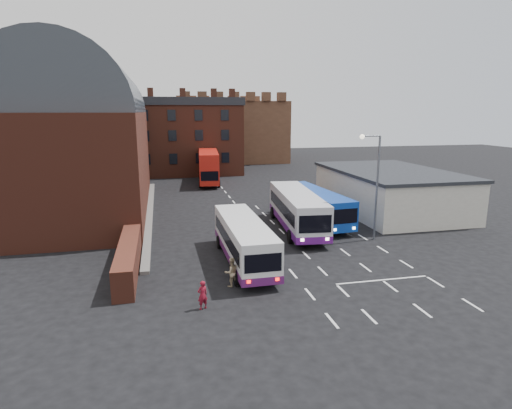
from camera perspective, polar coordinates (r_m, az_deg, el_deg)
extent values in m
plane|color=black|center=(28.34, 4.46, -8.60)|extent=(180.00, 180.00, 0.00)
cube|color=#602B1E|center=(47.17, -21.90, 5.24)|extent=(12.00, 28.00, 10.00)
cylinder|color=#1E2328|center=(46.90, -22.40, 11.30)|extent=(12.00, 26.00, 12.00)
cube|color=#602B1E|center=(28.88, -16.64, -6.79)|extent=(1.20, 10.00, 1.80)
cube|color=beige|center=(46.17, 17.36, 1.66)|extent=(10.00, 16.00, 4.00)
cube|color=#282B30|center=(45.84, 17.53, 4.24)|extent=(10.40, 16.40, 0.30)
cube|color=brown|center=(71.45, -11.18, 8.42)|extent=(22.00, 10.00, 11.00)
cube|color=brown|center=(92.41, -3.99, 9.77)|extent=(22.00, 22.00, 12.00)
cube|color=silver|center=(28.98, -1.63, -4.53)|extent=(2.53, 10.71, 2.43)
cube|color=black|center=(28.93, -1.63, -4.26)|extent=(2.58, 9.51, 0.87)
cylinder|color=black|center=(32.34, -4.95, -5.01)|extent=(0.28, 0.97, 0.97)
cylinder|color=black|center=(25.65, -2.59, -9.70)|extent=(0.28, 0.97, 0.97)
cylinder|color=black|center=(32.75, -0.73, -4.74)|extent=(0.28, 0.97, 0.97)
cylinder|color=black|center=(26.17, 2.71, -9.25)|extent=(0.28, 0.97, 0.97)
cube|color=silver|center=(37.07, 5.48, -0.47)|extent=(3.85, 12.28, 2.75)
cube|color=black|center=(37.03, 5.48, -0.22)|extent=(3.80, 11.09, 0.99)
cylinder|color=black|center=(34.15, 9.10, -4.07)|extent=(0.41, 1.12, 1.10)
cylinder|color=black|center=(41.75, 5.99, -0.96)|extent=(0.41, 1.12, 1.10)
cylinder|color=black|center=(33.50, 4.57, -4.28)|extent=(0.41, 1.12, 1.10)
cylinder|color=black|center=(41.21, 2.27, -1.08)|extent=(0.41, 1.12, 1.10)
cube|color=#0E39A0|center=(39.68, 7.98, 0.05)|extent=(3.36, 11.12, 2.49)
cube|color=black|center=(39.65, 7.98, 0.26)|extent=(3.32, 9.93, 0.90)
cylinder|color=black|center=(37.52, 11.90, -2.77)|extent=(0.36, 1.02, 1.00)
cylinder|color=black|center=(43.90, 7.26, -0.40)|extent=(0.36, 1.02, 1.00)
cylinder|color=black|center=(36.40, 8.46, -3.10)|extent=(0.36, 1.02, 1.00)
cylinder|color=black|center=(42.95, 4.23, -0.62)|extent=(0.36, 1.02, 1.00)
cube|color=red|center=(61.39, -6.34, 5.19)|extent=(3.63, 11.59, 4.04)
cube|color=black|center=(61.46, -6.33, 4.66)|extent=(3.58, 10.40, 0.93)
cylinder|color=black|center=(58.13, -4.95, 2.80)|extent=(0.38, 1.06, 1.04)
cylinder|color=black|center=(65.70, -5.24, 3.90)|extent=(0.38, 1.06, 1.04)
cylinder|color=black|center=(58.08, -7.50, 2.73)|extent=(0.38, 1.06, 1.04)
cylinder|color=black|center=(65.66, -7.50, 3.84)|extent=(0.38, 1.06, 1.04)
cylinder|color=#565A63|center=(34.89, 15.82, 2.00)|extent=(0.17, 0.17, 8.26)
cylinder|color=#565A63|center=(34.13, 15.11, 8.82)|extent=(1.45, 0.20, 0.10)
sphere|color=#FFF2CC|center=(33.84, 13.98, 8.76)|extent=(0.37, 0.37, 0.37)
imported|color=maroon|center=(22.83, -7.14, -11.88)|extent=(0.67, 0.57, 1.56)
imported|color=tan|center=(25.39, -3.32, -9.01)|extent=(1.00, 0.87, 1.75)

